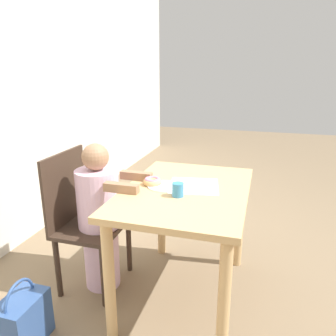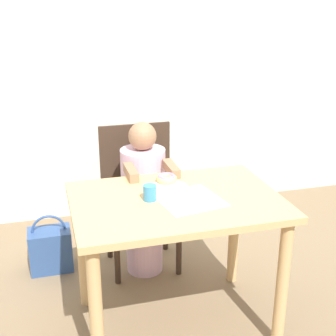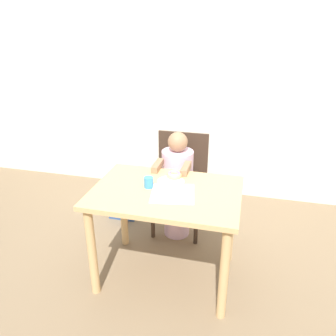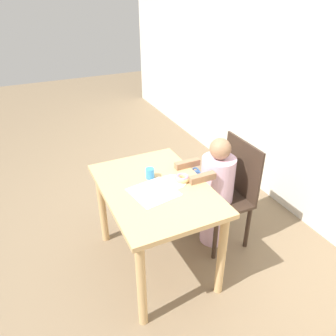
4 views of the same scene
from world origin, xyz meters
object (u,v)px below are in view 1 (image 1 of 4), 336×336
chair (84,218)px  donut (152,181)px  child_figure (100,219)px  cup (178,190)px  handbag (23,320)px

chair → donut: bearing=-83.6°
child_figure → cup: child_figure is taller
donut → child_figure: bearing=98.6°
handbag → chair: bearing=-4.5°
cup → chair: bearing=82.5°
child_figure → handbag: bearing=164.0°
donut → chair: bearing=96.4°
donut → handbag: (-0.62, 0.50, -0.61)m
child_figure → donut: (0.05, -0.34, 0.27)m
child_figure → handbag: size_ratio=2.55×
chair → handbag: chair is taller
donut → handbag: size_ratio=0.29×
child_figure → donut: bearing=-81.4°
handbag → donut: bearing=-38.8°
chair → donut: size_ratio=8.07×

